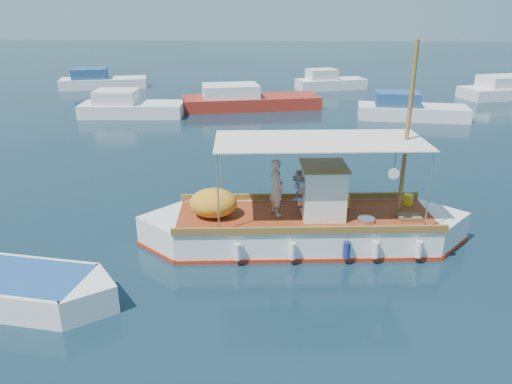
{
  "coord_description": "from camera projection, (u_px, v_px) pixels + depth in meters",
  "views": [
    {
      "loc": [
        -0.49,
        -12.82,
        6.69
      ],
      "look_at": [
        -1.28,
        0.0,
        1.76
      ],
      "focal_mm": 35.0,
      "sensor_mm": 36.0,
      "label": 1
    }
  ],
  "objects": [
    {
      "name": "ground",
      "position": [
        301.0,
        250.0,
        14.32
      ],
      "size": [
        160.0,
        160.0,
        0.0
      ],
      "primitive_type": "plane",
      "color": "black",
      "rests_on": "ground"
    },
    {
      "name": "fishing_caique",
      "position": [
        302.0,
        226.0,
        14.59
      ],
      "size": [
        9.74,
        3.26,
        5.96
      ],
      "rotation": [
        0.0,
        0.0,
        0.09
      ],
      "color": "white",
      "rests_on": "ground"
    },
    {
      "name": "bg_boat_nw",
      "position": [
        129.0,
        108.0,
        30.83
      ],
      "size": [
        6.35,
        2.76,
        1.8
      ],
      "rotation": [
        0.0,
        0.0,
        0.06
      ],
      "color": "silver",
      "rests_on": "ground"
    },
    {
      "name": "bg_boat_n",
      "position": [
        247.0,
        101.0,
        33.0
      ],
      "size": [
        9.37,
        4.73,
        1.8
      ],
      "rotation": [
        0.0,
        0.0,
        0.22
      ],
      "color": "maroon",
      "rests_on": "ground"
    },
    {
      "name": "bg_boat_ne",
      "position": [
        409.0,
        111.0,
        30.1
      ],
      "size": [
        6.57,
        2.8,
        1.8
      ],
      "rotation": [
        0.0,
        0.0,
        -0.1
      ],
      "color": "silver",
      "rests_on": "ground"
    },
    {
      "name": "bg_boat_far_w",
      "position": [
        101.0,
        82.0,
        40.72
      ],
      "size": [
        7.16,
        3.95,
        1.8
      ],
      "rotation": [
        0.0,
        0.0,
        0.26
      ],
      "color": "silver",
      "rests_on": "ground"
    },
    {
      "name": "bg_boat_far_n",
      "position": [
        329.0,
        83.0,
        40.27
      ],
      "size": [
        5.88,
        3.64,
        1.8
      ],
      "rotation": [
        0.0,
        0.0,
        0.32
      ],
      "color": "silver",
      "rests_on": "ground"
    }
  ]
}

